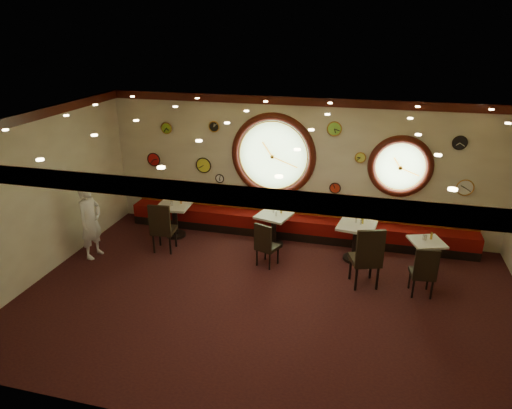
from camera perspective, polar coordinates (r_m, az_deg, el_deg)
name	(u,v)px	position (r m, az deg, el deg)	size (l,w,h in m)	color
floor	(269,299)	(8.47, 1.59, -11.72)	(9.00, 6.00, 0.00)	black
ceiling	(271,124)	(7.22, 1.86, 9.99)	(9.00, 6.00, 0.02)	gold
wall_back	(299,168)	(10.48, 5.38, 4.59)	(9.00, 0.02, 3.20)	beige
wall_front	(209,323)	(5.19, -5.92, -14.58)	(9.00, 0.02, 3.20)	beige
wall_left	(41,195)	(9.67, -25.27, 1.07)	(0.02, 6.00, 3.20)	beige
molding_back	(301,101)	(10.09, 5.64, 12.73)	(9.00, 0.10, 0.18)	#39100A
molding_front	(205,193)	(4.52, -6.43, 1.44)	(9.00, 0.10, 0.18)	#39100A
molding_left	(29,117)	(9.27, -26.52, 9.81)	(0.10, 6.00, 0.18)	#39100A
banquette_base	(295,232)	(10.76, 4.86, -3.49)	(8.00, 0.55, 0.20)	black
banquette_seat	(295,223)	(10.66, 4.90, -2.27)	(8.00, 0.55, 0.30)	#5C0807
banquette_back	(297,203)	(10.70, 5.17, 0.15)	(8.00, 0.10, 0.55)	#600C07
porthole_left_glass	(273,155)	(10.51, 2.18, 6.14)	(1.66, 1.66, 0.02)	#85AC67
porthole_left_frame	(273,156)	(10.50, 2.16, 6.12)	(1.98, 1.98, 0.18)	#39100A
porthole_left_ring	(273,156)	(10.47, 2.12, 6.08)	(1.61, 1.61, 0.03)	#C7892E
porthole_right_glass	(400,166)	(10.32, 17.58, 4.56)	(1.10, 1.10, 0.02)	#85AC67
porthole_right_frame	(400,167)	(10.31, 17.58, 4.53)	(1.38, 1.38, 0.18)	#39100A
porthole_right_ring	(400,167)	(10.28, 17.59, 4.49)	(1.09, 1.09, 0.03)	#C7892E
wall_clock_0	(360,157)	(10.23, 12.92, 5.75)	(0.22, 0.22, 0.03)	#D9DE4A
wall_clock_1	(214,127)	(10.71, -5.26, 9.67)	(0.24, 0.24, 0.03)	black
wall_clock_2	(334,129)	(10.12, 9.78, 9.32)	(0.30, 0.30, 0.03)	#90E347
wall_clock_3	(167,128)	(11.18, -11.13, 9.35)	(0.26, 0.26, 0.03)	#7DAC22
wall_clock_4	(154,159)	(11.55, -12.65, 5.52)	(0.32, 0.32, 0.03)	red
wall_clock_5	(204,165)	(11.05, -6.56, 4.90)	(0.36, 0.36, 0.03)	yellow
wall_clock_6	(460,143)	(10.27, 24.12, 7.07)	(0.28, 0.28, 0.03)	black
wall_clock_7	(220,178)	(11.00, -4.55, 3.27)	(0.20, 0.20, 0.03)	white
wall_clock_8	(465,188)	(10.57, 24.67, 1.94)	(0.34, 0.34, 0.03)	white
wall_clock_9	(335,188)	(10.48, 9.86, 2.05)	(0.24, 0.24, 0.03)	red
table_a	(175,216)	(10.75, -10.13, -1.46)	(0.77, 0.77, 0.80)	black
table_b	(274,226)	(10.15, 2.23, -2.70)	(0.84, 0.84, 0.75)	black
table_c	(356,238)	(9.74, 12.37, -4.07)	(0.85, 0.85, 0.81)	black
table_d	(425,252)	(9.73, 20.41, -5.60)	(0.79, 0.79, 0.68)	black
chair_a	(162,225)	(9.99, -11.70, -2.50)	(0.51, 0.51, 0.70)	black
chair_b	(265,242)	(9.25, 1.17, -4.74)	(0.52, 0.52, 0.59)	black
chair_c	(368,254)	(8.71, 13.77, -6.02)	(0.66, 0.66, 0.77)	black
chair_d	(424,269)	(8.79, 20.29, -7.56)	(0.47, 0.47, 0.62)	black
condiment_a_salt	(171,202)	(10.67, -10.58, 0.35)	(0.04, 0.04, 0.10)	silver
condiment_b_salt	(274,211)	(10.11, 2.21, -0.76)	(0.04, 0.04, 0.11)	silver
condiment_c_salt	(356,221)	(9.67, 12.40, -1.98)	(0.04, 0.04, 0.10)	silver
condiment_d_salt	(423,237)	(9.62, 20.20, -3.87)	(0.04, 0.04, 0.11)	silver
condiment_a_pepper	(172,203)	(10.56, -10.47, 0.13)	(0.04, 0.04, 0.11)	silver
condiment_b_pepper	(276,213)	(9.94, 2.54, -1.13)	(0.04, 0.04, 0.11)	silver
condiment_c_pepper	(361,222)	(9.62, 12.97, -2.18)	(0.03, 0.03, 0.09)	#B8B8BD
condiment_d_pepper	(426,238)	(9.61, 20.45, -3.92)	(0.04, 0.04, 0.11)	#BABABE
condiment_a_bottle	(181,201)	(10.64, -9.37, 0.49)	(0.05, 0.05, 0.15)	orange
condiment_b_bottle	(281,210)	(10.09, 3.17, -0.67)	(0.05, 0.05, 0.15)	gold
condiment_c_bottle	(363,219)	(9.66, 13.17, -1.82)	(0.06, 0.06, 0.18)	gold
condiment_d_bottle	(431,236)	(9.69, 21.07, -3.68)	(0.05, 0.05, 0.14)	gold
waiter	(91,221)	(10.16, -19.98, -2.00)	(0.59, 0.39, 1.61)	white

